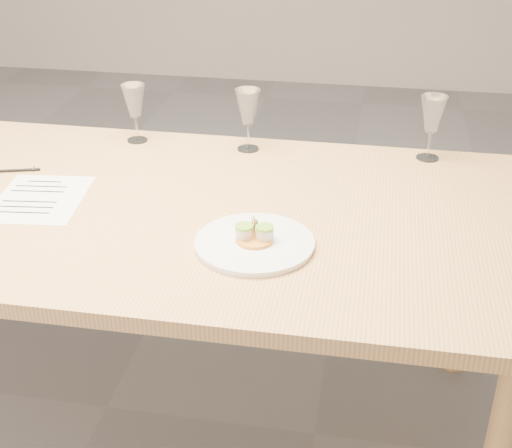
% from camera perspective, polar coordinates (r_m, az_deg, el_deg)
% --- Properties ---
extents(ground, '(7.00, 7.00, 0.00)m').
position_cam_1_polar(ground, '(2.40, -11.86, -14.12)').
color(ground, slate).
rests_on(ground, ground).
extents(dining_table, '(2.40, 1.00, 0.75)m').
position_cam_1_polar(dining_table, '(2.01, -13.78, 0.42)').
color(dining_table, tan).
rests_on(dining_table, ground).
extents(dinner_plate, '(0.28, 0.28, 0.07)m').
position_cam_1_polar(dinner_plate, '(1.68, -0.11, -1.47)').
color(dinner_plate, white).
rests_on(dinner_plate, dining_table).
extents(recipe_sheet, '(0.26, 0.31, 0.00)m').
position_cam_1_polar(recipe_sheet, '(1.99, -16.91, 1.96)').
color(recipe_sheet, white).
rests_on(recipe_sheet, dining_table).
extents(ballpoint_pen, '(0.12, 0.04, 0.01)m').
position_cam_1_polar(ballpoint_pen, '(2.17, -18.43, 4.11)').
color(ballpoint_pen, black).
rests_on(ballpoint_pen, dining_table).
extents(wine_glass_2, '(0.07, 0.07, 0.18)m').
position_cam_1_polar(wine_glass_2, '(2.27, -9.72, 9.60)').
color(wine_glass_2, white).
rests_on(wine_glass_2, dining_table).
extents(wine_glass_3, '(0.08, 0.08, 0.19)m').
position_cam_1_polar(wine_glass_3, '(2.17, -0.66, 9.25)').
color(wine_glass_3, white).
rests_on(wine_glass_3, dining_table).
extents(wine_glass_4, '(0.08, 0.08, 0.19)m').
position_cam_1_polar(wine_glass_4, '(2.16, 13.95, 8.43)').
color(wine_glass_4, white).
rests_on(wine_glass_4, dining_table).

